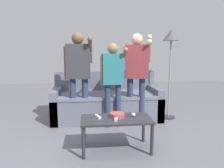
{
  "coord_description": "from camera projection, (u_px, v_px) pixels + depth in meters",
  "views": [
    {
      "loc": [
        -0.18,
        -2.81,
        1.35
      ],
      "look_at": [
        0.19,
        0.4,
        0.83
      ],
      "focal_mm": 34.45,
      "sensor_mm": 36.0,
      "label": 1
    }
  ],
  "objects": [
    {
      "name": "player_left",
      "position": [
        78.0,
        68.0,
        3.68
      ],
      "size": [
        0.48,
        0.35,
        1.64
      ],
      "color": "#2D3856",
      "rests_on": "ground"
    },
    {
      "name": "snack_bowl",
      "position": [
        117.0,
        115.0,
        2.9
      ],
      "size": [
        0.19,
        0.19,
        0.06
      ],
      "primitive_type": "cylinder",
      "color": "#B24C47",
      "rests_on": "coffee_table"
    },
    {
      "name": "coffee_table",
      "position": [
        116.0,
        123.0,
        2.87
      ],
      "size": [
        0.94,
        0.49,
        0.44
      ],
      "color": "#2D2D33",
      "rests_on": "ground"
    },
    {
      "name": "player_right",
      "position": [
        136.0,
        68.0,
        3.78
      ],
      "size": [
        0.48,
        0.37,
        1.62
      ],
      "color": "#2D3856",
      "rests_on": "ground"
    },
    {
      "name": "game_remote_wand_far",
      "position": [
        116.0,
        118.0,
        2.81
      ],
      "size": [
        0.07,
        0.16,
        0.03
      ],
      "color": "white",
      "rests_on": "coffee_table"
    },
    {
      "name": "floor_lamp",
      "position": [
        171.0,
        42.0,
        4.07
      ],
      "size": [
        0.32,
        0.32,
        1.73
      ],
      "color": "#2D2D33",
      "rests_on": "ground"
    },
    {
      "name": "player_center",
      "position": [
        113.0,
        75.0,
        3.67
      ],
      "size": [
        0.44,
        0.31,
        1.46
      ],
      "color": "#2D3856",
      "rests_on": "ground"
    },
    {
      "name": "game_remote_wand_near",
      "position": [
        98.0,
        116.0,
        2.89
      ],
      "size": [
        0.09,
        0.15,
        0.03
      ],
      "color": "white",
      "rests_on": "coffee_table"
    },
    {
      "name": "couch",
      "position": [
        107.0,
        102.0,
        4.28
      ],
      "size": [
        2.06,
        0.9,
        0.9
      ],
      "color": "slate",
      "rests_on": "ground"
    },
    {
      "name": "game_remote_nunchuk",
      "position": [
        133.0,
        114.0,
        2.95
      ],
      "size": [
        0.06,
        0.09,
        0.05
      ],
      "color": "white",
      "rests_on": "coffee_table"
    },
    {
      "name": "ground_plane",
      "position": [
        102.0,
        148.0,
        2.99
      ],
      "size": [
        12.0,
        12.0,
        0.0
      ],
      "primitive_type": "plane",
      "color": "slate"
    }
  ]
}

